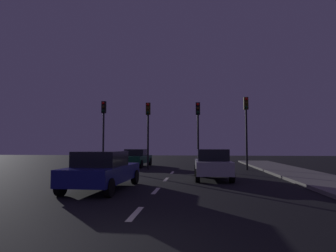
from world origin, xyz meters
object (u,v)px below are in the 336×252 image
traffic_signal_center_right (198,122)px  car_stopped_ahead (212,164)px  traffic_signal_center_left (148,122)px  car_oncoming_far (136,158)px  traffic_signal_far_left (104,121)px  traffic_signal_far_right (246,119)px  car_adjacent_lane (102,170)px

traffic_signal_center_right → car_stopped_ahead: (0.69, -5.93, -2.64)m
traffic_signal_center_left → car_oncoming_far: (-1.47, 2.81, -2.70)m
traffic_signal_far_left → traffic_signal_center_left: bearing=-0.0°
traffic_signal_far_right → car_oncoming_far: bearing=161.9°
car_stopped_ahead → car_oncoming_far: (-5.83, 8.73, -0.04)m
car_adjacent_lane → car_oncoming_far: (-1.29, 12.65, -0.03)m
traffic_signal_far_left → traffic_signal_center_right: traffic_signal_far_left is taller
traffic_signal_far_left → car_oncoming_far: size_ratio=1.16×
car_adjacent_lane → car_stopped_ahead: bearing=40.8°
traffic_signal_far_right → car_stopped_ahead: 7.13m
traffic_signal_center_right → traffic_signal_far_left: bearing=180.0°
traffic_signal_far_right → car_adjacent_lane: (-7.30, -9.84, -2.87)m
traffic_signal_center_left → traffic_signal_far_left: bearing=180.0°
traffic_signal_center_right → car_oncoming_far: bearing=151.4°
traffic_signal_center_left → traffic_signal_far_right: 7.12m
car_adjacent_lane → car_oncoming_far: car_adjacent_lane is taller
traffic_signal_center_left → car_adjacent_lane: 10.20m
traffic_signal_far_left → traffic_signal_far_right: traffic_signal_far_right is taller
traffic_signal_far_right → car_oncoming_far: 9.48m
car_oncoming_far → traffic_signal_far_left: bearing=-124.3°
car_oncoming_far → traffic_signal_far_right: bearing=-18.1°
traffic_signal_center_right → car_stopped_ahead: traffic_signal_center_right is taller
car_stopped_ahead → car_oncoming_far: 10.50m
car_stopped_ahead → traffic_signal_far_right: bearing=65.1°
traffic_signal_far_left → traffic_signal_far_right: 10.50m
car_oncoming_far → traffic_signal_center_right: bearing=-28.6°
traffic_signal_far_left → traffic_signal_center_right: size_ratio=1.04×
traffic_signal_far_left → traffic_signal_far_right: (10.50, 0.00, 0.09)m
traffic_signal_center_right → car_oncoming_far: (-5.14, 2.81, -2.68)m
traffic_signal_far_left → car_adjacent_lane: 10.72m
traffic_signal_far_left → car_stopped_ahead: traffic_signal_far_left is taller
traffic_signal_center_left → traffic_signal_center_right: traffic_signal_center_left is taller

